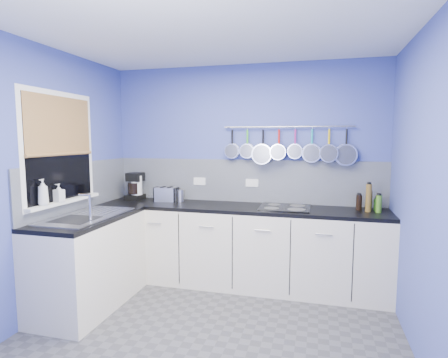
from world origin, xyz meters
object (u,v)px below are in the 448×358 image
at_px(soap_bottle_b, 59,193).
at_px(paper_towel, 137,188).
at_px(canister, 180,195).
at_px(coffee_maker, 135,186).
at_px(hob, 285,208).
at_px(soap_bottle_a, 43,192).
at_px(toaster, 166,194).

bearing_deg(soap_bottle_b, paper_towel, 78.34).
distance_m(paper_towel, canister, 0.56).
height_order(coffee_maker, hob, coffee_maker).
bearing_deg(soap_bottle_a, toaster, 64.17).
bearing_deg(hob, soap_bottle_b, -153.71).
relative_size(soap_bottle_a, coffee_maker, 0.72).
bearing_deg(paper_towel, canister, 2.89).
bearing_deg(soap_bottle_b, hob, 26.29).
xyz_separation_m(soap_bottle_a, coffee_maker, (0.20, 1.30, -0.10)).
distance_m(paper_towel, coffee_maker, 0.03).
bearing_deg(canister, paper_towel, -177.11).
bearing_deg(soap_bottle_b, coffee_maker, 79.68).
height_order(soap_bottle_a, coffee_maker, soap_bottle_a).
bearing_deg(soap_bottle_a, paper_towel, 80.12).
distance_m(soap_bottle_a, toaster, 1.44).
distance_m(soap_bottle_b, coffee_maker, 1.12).
bearing_deg(hob, coffee_maker, 177.24).
xyz_separation_m(soap_bottle_b, hob, (2.04, 1.01, -0.23)).
xyz_separation_m(soap_bottle_a, soap_bottle_b, (0.00, 0.20, -0.03)).
height_order(toaster, hob, toaster).
bearing_deg(paper_towel, coffee_maker, -179.52).
bearing_deg(soap_bottle_b, canister, 55.12).
bearing_deg(toaster, soap_bottle_b, -129.53).
bearing_deg(canister, hob, -5.34).
xyz_separation_m(coffee_maker, toaster, (0.42, -0.01, -0.08)).
height_order(soap_bottle_b, coffee_maker, coffee_maker).
xyz_separation_m(canister, hob, (1.26, -0.12, -0.06)).
distance_m(toaster, hob, 1.42).
xyz_separation_m(soap_bottle_b, toaster, (0.62, 1.08, -0.15)).
height_order(coffee_maker, toaster, coffee_maker).
relative_size(soap_bottle_b, toaster, 0.66).
relative_size(soap_bottle_a, toaster, 0.92).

